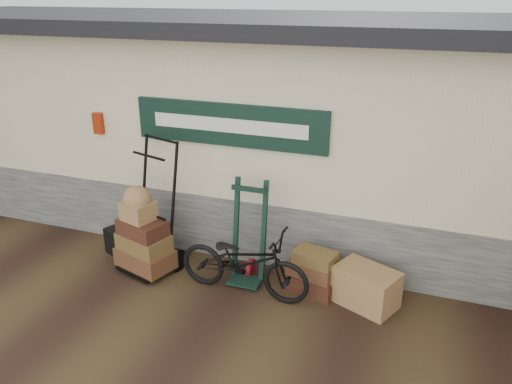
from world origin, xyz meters
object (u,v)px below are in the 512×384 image
at_px(bicycle, 244,258).
at_px(porter_trolley, 153,205).
at_px(suitcase_stack, 312,270).
at_px(black_trunk, 121,241).
at_px(green_barrow, 249,232).
at_px(wicker_hamper, 366,287).

bearing_deg(bicycle, porter_trolley, 82.65).
relative_size(suitcase_stack, black_trunk, 1.67).
height_order(green_barrow, suitcase_stack, green_barrow).
xyz_separation_m(suitcase_stack, bicycle, (-0.79, -0.35, 0.21)).
height_order(suitcase_stack, wicker_hamper, suitcase_stack).
xyz_separation_m(green_barrow, wicker_hamper, (1.53, -0.05, -0.45)).
bearing_deg(porter_trolley, black_trunk, -174.35).
xyz_separation_m(green_barrow, suitcase_stack, (0.85, 0.03, -0.40)).
height_order(green_barrow, bicycle, green_barrow).
distance_m(green_barrow, wicker_hamper, 1.59).
bearing_deg(green_barrow, porter_trolley, -175.85).
distance_m(porter_trolley, wicker_hamper, 2.92).
relative_size(wicker_hamper, black_trunk, 1.88).
height_order(suitcase_stack, bicycle, bicycle).
relative_size(porter_trolley, wicker_hamper, 2.51).
relative_size(green_barrow, suitcase_stack, 2.13).
bearing_deg(wicker_hamper, black_trunk, 178.62).
bearing_deg(black_trunk, green_barrow, -0.94).
relative_size(green_barrow, wicker_hamper, 1.89).
bearing_deg(bicycle, suitcase_stack, -63.68).
distance_m(porter_trolley, suitcase_stack, 2.25).
height_order(green_barrow, wicker_hamper, green_barrow).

